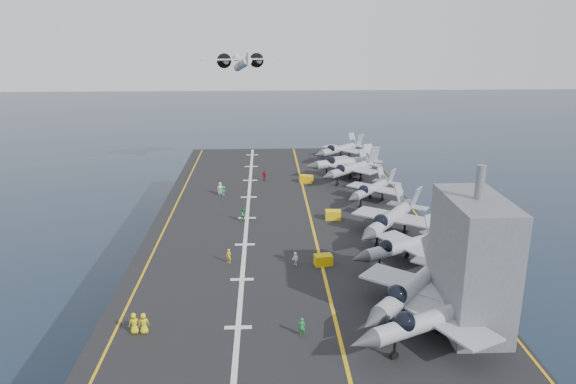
{
  "coord_description": "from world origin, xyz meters",
  "views": [
    {
      "loc": [
        -3.39,
        -75.39,
        36.89
      ],
      "look_at": [
        0.0,
        4.0,
        13.0
      ],
      "focal_mm": 35.0,
      "sensor_mm": 36.0,
      "label": 1
    }
  ],
  "objects_px": {
    "island_superstructure": "(473,247)",
    "transport_plane": "(242,64)",
    "tow_cart_a": "(323,260)",
    "fighter_jet_0": "(436,317)"
  },
  "relations": [
    {
      "from": "island_superstructure",
      "to": "transport_plane",
      "type": "relative_size",
      "value": 0.68
    },
    {
      "from": "tow_cart_a",
      "to": "transport_plane",
      "type": "bearing_deg",
      "value": 98.44
    },
    {
      "from": "tow_cart_a",
      "to": "transport_plane",
      "type": "relative_size",
      "value": 0.1
    },
    {
      "from": "fighter_jet_0",
      "to": "transport_plane",
      "type": "xyz_separation_m",
      "value": [
        -19.35,
        95.05,
        14.56
      ]
    },
    {
      "from": "fighter_jet_0",
      "to": "transport_plane",
      "type": "relative_size",
      "value": 0.83
    },
    {
      "from": "fighter_jet_0",
      "to": "transport_plane",
      "type": "height_order",
      "value": "transport_plane"
    },
    {
      "from": "fighter_jet_0",
      "to": "transport_plane",
      "type": "distance_m",
      "value": 98.08
    },
    {
      "from": "island_superstructure",
      "to": "fighter_jet_0",
      "type": "xyz_separation_m",
      "value": [
        -4.07,
        -3.55,
        -4.82
      ]
    },
    {
      "from": "fighter_jet_0",
      "to": "tow_cart_a",
      "type": "height_order",
      "value": "fighter_jet_0"
    },
    {
      "from": "tow_cart_a",
      "to": "island_superstructure",
      "type": "bearing_deg",
      "value": -48.8
    }
  ]
}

